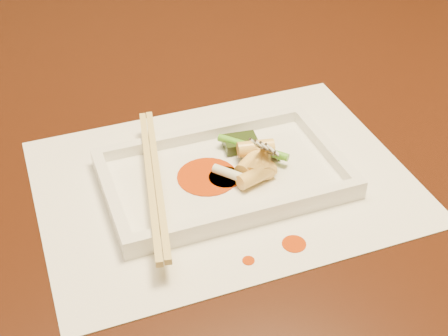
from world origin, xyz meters
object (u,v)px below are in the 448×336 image
object	(u,v)px
fork	(279,97)
plate_base	(224,178)
table	(140,175)
placemat	(224,181)
chopstick_a	(150,179)

from	to	relation	value
fork	plate_base	bearing A→B (deg)	-165.58
table	placemat	world-z (taller)	placemat
placemat	fork	size ratio (longest dim) A/B	2.86
chopstick_a	plate_base	bearing A→B (deg)	0.00
table	placemat	bearing A→B (deg)	-70.60
placemat	chopstick_a	xyz separation A→B (m)	(-0.08, -0.00, 0.03)
placemat	chopstick_a	distance (m)	0.09
table	placemat	xyz separation A→B (m)	(0.06, -0.17, 0.10)
placemat	fork	distance (m)	0.11
table	placemat	distance (m)	0.21
chopstick_a	placemat	bearing A→B (deg)	0.00
plate_base	fork	xyz separation A→B (m)	(0.07, 0.02, 0.08)
placemat	fork	world-z (taller)	fork
table	chopstick_a	distance (m)	0.21
plate_base	chopstick_a	distance (m)	0.08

